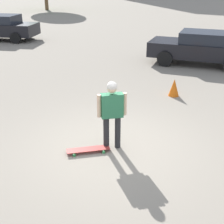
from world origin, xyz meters
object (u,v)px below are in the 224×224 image
object	(u,v)px
skateboard	(88,149)
car_parked_far	(1,27)
car_parked_near	(201,47)
traffic_cone	(174,88)
person	(112,109)

from	to	relation	value
skateboard	car_parked_far	bearing A→B (deg)	-76.88
skateboard	car_parked_near	world-z (taller)	car_parked_near
traffic_cone	car_parked_near	bearing A→B (deg)	-173.04
car_parked_far	person	bearing A→B (deg)	127.45
person	traffic_cone	bearing A→B (deg)	47.30
person	traffic_cone	xyz separation A→B (m)	(-3.85, -0.08, -0.67)
skateboard	traffic_cone	xyz separation A→B (m)	(-4.30, 0.26, 0.21)
skateboard	car_parked_far	distance (m)	14.26
skateboard	traffic_cone	size ratio (longest dim) A/B	1.49
car_parked_near	traffic_cone	xyz separation A→B (m)	(4.25, 0.52, -0.46)
car_parked_far	skateboard	bearing A→B (deg)	125.22
car_parked_far	traffic_cone	size ratio (longest dim) A/B	8.24
skateboard	car_parked_far	size ratio (longest dim) A/B	0.18
car_parked_near	car_parked_far	size ratio (longest dim) A/B	0.99
skateboard	traffic_cone	world-z (taller)	traffic_cone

